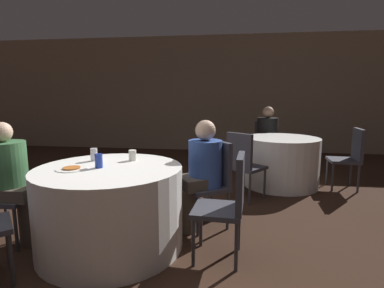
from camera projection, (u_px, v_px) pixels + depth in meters
name	position (u px, v px, depth m)	size (l,w,h in m)	color
ground_plane	(118.00, 250.00, 2.67)	(16.00, 16.00, 0.00)	#382319
wall_back	(194.00, 94.00, 7.43)	(16.00, 0.06, 2.80)	gray
table_near	(111.00, 207.00, 2.68)	(1.29, 1.29, 0.74)	white
table_far	(281.00, 161.00, 4.56)	(1.12, 1.12, 0.74)	white
chair_near_northeast	(213.00, 176.00, 3.11)	(0.56, 0.56, 0.89)	#383842
chair_near_east	(229.00, 198.00, 2.44)	(0.43, 0.43, 0.89)	#383842
chair_far_north	(266.00, 141.00, 5.49)	(0.45, 0.46, 0.89)	#383842
chair_far_southwest	(243.00, 160.00, 3.86)	(0.56, 0.56, 0.89)	#383842
chair_far_east	(351.00, 153.00, 4.35)	(0.43, 0.42, 0.89)	#383842
person_black_shirt	(268.00, 139.00, 5.33)	(0.39, 0.52, 1.17)	#282828
person_green_jacket	(13.00, 182.00, 2.72)	(0.52, 0.37, 1.13)	#4C4238
person_blue_shirt	(199.00, 174.00, 3.04)	(0.49, 0.46, 1.12)	#4C4238
pizza_plate_near	(72.00, 169.00, 2.55)	(0.26, 0.26, 0.02)	white
soda_can_silver	(94.00, 155.00, 2.88)	(0.07, 0.07, 0.12)	silver
soda_can_blue	(99.00, 161.00, 2.60)	(0.07, 0.07, 0.12)	#1E38A5
cup_near	(133.00, 155.00, 2.89)	(0.07, 0.07, 0.10)	silver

